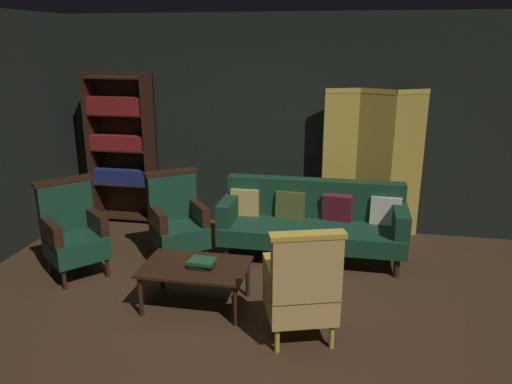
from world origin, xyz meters
TOP-DOWN VIEW (x-y plane):
  - ground_plane at (0.00, 0.00)m, footprint 10.00×10.00m
  - back_wall at (0.00, 2.45)m, footprint 7.20×0.10m
  - folding_screen at (1.23, 2.23)m, footprint 1.26×0.26m
  - bookshelf at (-2.15, 2.19)m, footprint 0.90×0.32m
  - velvet_couch at (0.55, 1.46)m, footprint 2.12×0.78m
  - coffee_table at (-0.44, 0.05)m, footprint 1.00×0.64m
  - armchair_gilt_accent at (0.60, -0.31)m, footprint 0.73×0.73m
  - armchair_wing_left at (-0.96, 1.02)m, footprint 0.81×0.81m
  - armchair_wing_right at (-1.95, 0.48)m, footprint 0.81×0.81m
  - book_black_cloth at (-0.37, 0.04)m, footprint 0.23×0.17m
  - book_green_cloth at (-0.37, 0.04)m, footprint 0.25×0.20m

SIDE VIEW (x-z plane):
  - ground_plane at x=0.00m, z-range 0.00..0.00m
  - coffee_table at x=-0.44m, z-range 0.16..0.58m
  - book_black_cloth at x=-0.37m, z-range 0.42..0.46m
  - velvet_couch at x=0.55m, z-range 0.02..0.90m
  - book_green_cloth at x=-0.37m, z-range 0.46..0.50m
  - armchair_gilt_accent at x=0.60m, z-range -0.03..1.01m
  - armchair_wing_left at x=-0.96m, z-range -0.03..1.01m
  - armchair_wing_right at x=-1.95m, z-range -0.03..1.01m
  - folding_screen at x=1.23m, z-range 0.04..1.94m
  - bookshelf at x=-2.15m, z-range 0.06..2.11m
  - back_wall at x=0.00m, z-range 0.00..2.80m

